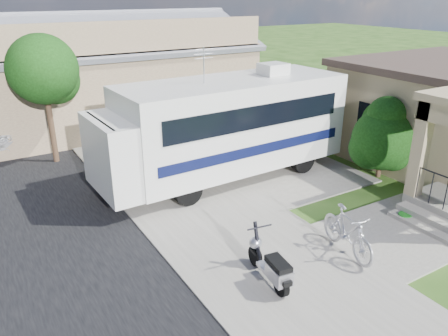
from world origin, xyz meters
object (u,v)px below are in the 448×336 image
garden_hose (405,217)px  motorhome (225,125)px  bicycle (347,234)px  shrub (383,136)px  scooter (271,265)px

garden_hose → motorhome: bearing=117.6°
bicycle → garden_hose: bicycle is taller
motorhome → garden_hose: size_ratio=23.63×
shrub → bicycle: 5.46m
motorhome → shrub: size_ratio=3.05×
motorhome → garden_hose: 6.03m
shrub → motorhome: bearing=150.6°
motorhome → scooter: 6.06m
scooter → bicycle: size_ratio=0.88×
motorhome → scooter: (-2.20, -5.48, -1.35)m
motorhome → bicycle: 5.64m
motorhome → shrub: bearing=-31.6°
motorhome → garden_hose: bearing=-64.6°
motorhome → shrub: (4.56, -2.57, -0.42)m
shrub → scooter: 7.42m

